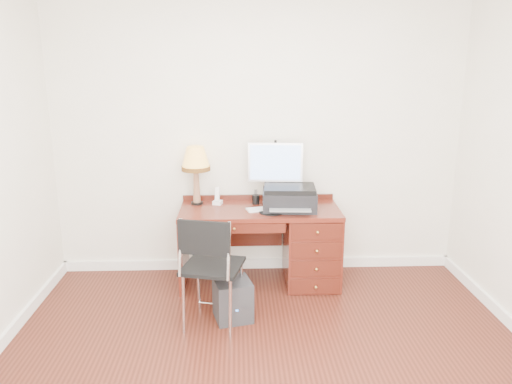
{
  "coord_description": "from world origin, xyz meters",
  "views": [
    {
      "loc": [
        -0.21,
        -3.1,
        2.09
      ],
      "look_at": [
        -0.04,
        1.2,
        0.96
      ],
      "focal_mm": 35.0,
      "sensor_mm": 36.0,
      "label": 1
    }
  ],
  "objects_px": {
    "printer": "(289,198)",
    "phone": "(218,199)",
    "desk": "(293,241)",
    "leg_lamp": "(196,162)",
    "chair": "(212,261)",
    "equipment_box": "(233,300)",
    "monitor": "(275,166)"
  },
  "relations": [
    {
      "from": "desk",
      "to": "chair",
      "type": "relative_size",
      "value": 1.58
    },
    {
      "from": "desk",
      "to": "equipment_box",
      "type": "bearing_deg",
      "value": -128.99
    },
    {
      "from": "phone",
      "to": "chair",
      "type": "height_order",
      "value": "chair"
    },
    {
      "from": "monitor",
      "to": "chair",
      "type": "distance_m",
      "value": 1.28
    },
    {
      "from": "desk",
      "to": "monitor",
      "type": "distance_m",
      "value": 0.75
    },
    {
      "from": "leg_lamp",
      "to": "chair",
      "type": "relative_size",
      "value": 0.59
    },
    {
      "from": "leg_lamp",
      "to": "phone",
      "type": "xyz_separation_m",
      "value": [
        0.2,
        -0.02,
        -0.36
      ]
    },
    {
      "from": "desk",
      "to": "equipment_box",
      "type": "xyz_separation_m",
      "value": [
        -0.58,
        -0.71,
        -0.24
      ]
    },
    {
      "from": "equipment_box",
      "to": "phone",
      "type": "bearing_deg",
      "value": 85.82
    },
    {
      "from": "phone",
      "to": "desk",
      "type": "bearing_deg",
      "value": 4.85
    },
    {
      "from": "desk",
      "to": "leg_lamp",
      "type": "height_order",
      "value": "leg_lamp"
    },
    {
      "from": "monitor",
      "to": "equipment_box",
      "type": "distance_m",
      "value": 1.35
    },
    {
      "from": "printer",
      "to": "chair",
      "type": "xyz_separation_m",
      "value": [
        -0.69,
        -0.83,
        -0.28
      ]
    },
    {
      "from": "desk",
      "to": "phone",
      "type": "distance_m",
      "value": 0.83
    },
    {
      "from": "leg_lamp",
      "to": "phone",
      "type": "relative_size",
      "value": 3.29
    },
    {
      "from": "desk",
      "to": "printer",
      "type": "relative_size",
      "value": 2.9
    },
    {
      "from": "monitor",
      "to": "phone",
      "type": "xyz_separation_m",
      "value": [
        -0.55,
        0.0,
        -0.33
      ]
    },
    {
      "from": "printer",
      "to": "equipment_box",
      "type": "xyz_separation_m",
      "value": [
        -0.53,
        -0.69,
        -0.69
      ]
    },
    {
      "from": "desk",
      "to": "monitor",
      "type": "xyz_separation_m",
      "value": [
        -0.17,
        0.15,
        0.71
      ]
    },
    {
      "from": "printer",
      "to": "phone",
      "type": "height_order",
      "value": "printer"
    },
    {
      "from": "monitor",
      "to": "chair",
      "type": "height_order",
      "value": "monitor"
    },
    {
      "from": "phone",
      "to": "chair",
      "type": "relative_size",
      "value": 0.18
    },
    {
      "from": "leg_lamp",
      "to": "chair",
      "type": "distance_m",
      "value": 1.2
    },
    {
      "from": "monitor",
      "to": "leg_lamp",
      "type": "distance_m",
      "value": 0.76
    },
    {
      "from": "monitor",
      "to": "printer",
      "type": "height_order",
      "value": "monitor"
    },
    {
      "from": "printer",
      "to": "monitor",
      "type": "bearing_deg",
      "value": 128.91
    },
    {
      "from": "desk",
      "to": "chair",
      "type": "distance_m",
      "value": 1.14
    },
    {
      "from": "chair",
      "to": "desk",
      "type": "bearing_deg",
      "value": 63.16
    },
    {
      "from": "leg_lamp",
      "to": "phone",
      "type": "height_order",
      "value": "leg_lamp"
    },
    {
      "from": "desk",
      "to": "chair",
      "type": "bearing_deg",
      "value": -130.62
    },
    {
      "from": "leg_lamp",
      "to": "equipment_box",
      "type": "distance_m",
      "value": 1.37
    },
    {
      "from": "phone",
      "to": "equipment_box",
      "type": "distance_m",
      "value": 1.08
    }
  ]
}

